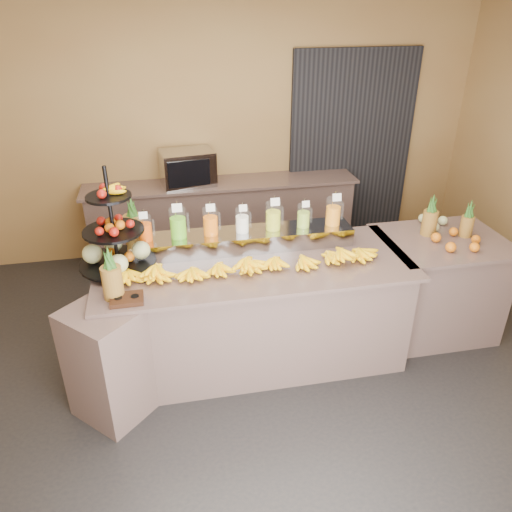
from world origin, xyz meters
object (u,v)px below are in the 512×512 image
object	(u,v)px
banana_heap	(247,262)
fruit_stand	(120,243)
oven_warmer	(188,168)
condiment_caddy	(127,299)
pitcher_tray	(242,240)
right_fruit_pile	(451,232)

from	to	relation	value
banana_heap	fruit_stand	bearing A→B (deg)	167.24
fruit_stand	oven_warmer	xyz separation A→B (m)	(0.65, 1.82, -0.02)
fruit_stand	condiment_caddy	world-z (taller)	fruit_stand
pitcher_tray	banana_heap	distance (m)	0.36
pitcher_tray	fruit_stand	distance (m)	0.99
fruit_stand	condiment_caddy	distance (m)	0.54
condiment_caddy	banana_heap	bearing A→B (deg)	17.50
fruit_stand	oven_warmer	distance (m)	1.93
fruit_stand	oven_warmer	size ratio (longest dim) A/B	1.45
banana_heap	condiment_caddy	xyz separation A→B (m)	(-0.90, -0.29, -0.05)
fruit_stand	banana_heap	bearing A→B (deg)	-10.31
banana_heap	right_fruit_pile	bearing A→B (deg)	5.22
condiment_caddy	oven_warmer	size ratio (longest dim) A/B	0.40
pitcher_tray	right_fruit_pile	xyz separation A→B (m)	(1.79, -0.20, -0.00)
condiment_caddy	right_fruit_pile	bearing A→B (deg)	9.42
banana_heap	right_fruit_pile	xyz separation A→B (m)	(1.82, 0.17, 0.01)
banana_heap	oven_warmer	world-z (taller)	oven_warmer
right_fruit_pile	pitcher_tray	bearing A→B (deg)	173.72
banana_heap	oven_warmer	distance (m)	2.06
banana_heap	condiment_caddy	world-z (taller)	banana_heap
banana_heap	fruit_stand	size ratio (longest dim) A/B	2.46
pitcher_tray	condiment_caddy	xyz separation A→B (m)	(-0.93, -0.65, -0.06)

